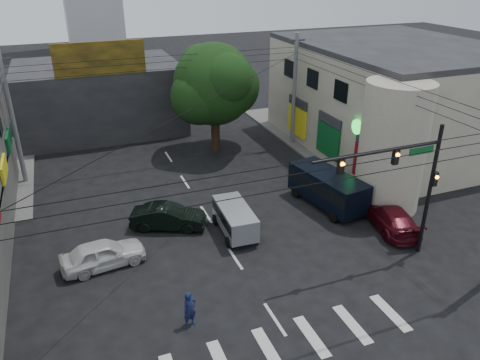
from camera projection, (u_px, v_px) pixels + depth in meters
ground at (249, 280)px, 23.07m from camera, size 160.00×160.00×0.00m
sidewalk_far_right at (353, 126)px, 44.09m from camera, size 16.00×16.00×0.15m
building_right at (393, 98)px, 38.20m from camera, size 14.00×18.00×8.00m
corner_column at (392, 147)px, 28.33m from camera, size 4.00×4.00×8.00m
building_far at (100, 97)px, 42.36m from camera, size 14.00×10.00×6.00m
billboard at (100, 59)px, 36.39m from camera, size 7.00×0.30×2.60m
street_tree at (214, 85)px, 36.34m from camera, size 6.40×6.40×8.70m
traffic_gantry at (406, 175)px, 22.72m from camera, size 7.10×0.35×7.20m
utility_pole_far_left at (13, 120)px, 31.12m from camera, size 0.32×0.32×9.20m
utility_pole_far_right at (294, 91)px, 38.01m from camera, size 0.32×0.32×9.20m
dark_sedan at (168, 217)px, 27.25m from camera, size 4.71×5.44×1.43m
white_compact at (103, 254)px, 23.83m from camera, size 2.76×4.68×1.45m
maroon_sedan at (390, 217)px, 27.21m from camera, size 3.86×5.62×1.41m
silver_minivan at (235, 221)px, 26.65m from camera, size 4.00×1.98×1.65m
navy_van at (328, 190)px, 29.59m from camera, size 6.22×3.89×2.22m
traffic_officer at (190, 310)px, 19.85m from camera, size 0.89×0.81×1.72m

